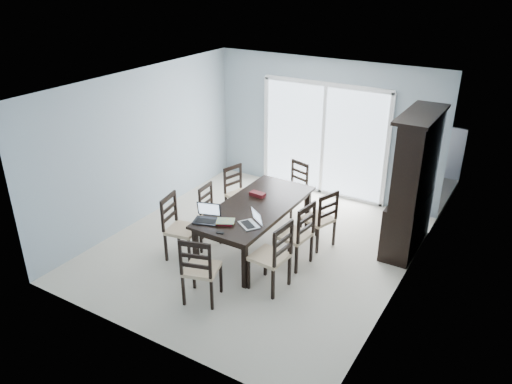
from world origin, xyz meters
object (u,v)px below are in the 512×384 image
(cell_phone, at_px, (220,233))
(game_box, at_px, (258,194))
(laptop_silver, at_px, (249,222))
(chair_left_far, at_px, (237,187))
(chair_end_far, at_px, (295,182))
(chair_end_near, at_px, (199,264))
(china_hutch, at_px, (413,185))
(chair_right_mid, at_px, (299,228))
(chair_right_far, at_px, (323,214))
(dining_table, at_px, (256,210))
(chair_right_near, at_px, (276,250))
(hot_tub, at_px, (330,152))
(chair_left_mid, at_px, (211,206))
(chair_left_near, at_px, (176,220))
(laptop_dark, at_px, (206,218))

(cell_phone, distance_m, game_box, 1.31)
(laptop_silver, distance_m, cell_phone, 0.45)
(chair_left_far, relative_size, chair_end_far, 1.00)
(chair_end_near, xyz_separation_m, chair_end_far, (-0.17, 3.09, -0.04))
(china_hutch, relative_size, laptop_silver, 5.79)
(chair_right_mid, bearing_deg, chair_right_far, 1.22)
(dining_table, height_order, chair_right_near, chair_right_near)
(hot_tub, bearing_deg, chair_left_mid, -98.06)
(china_hutch, distance_m, chair_left_near, 3.62)
(laptop_silver, height_order, game_box, laptop_silver)
(chair_end_far, height_order, laptop_dark, chair_end_far)
(chair_right_far, relative_size, laptop_dark, 2.70)
(chair_left_mid, xyz_separation_m, chair_right_near, (1.63, -0.78, 0.09))
(chair_left_near, distance_m, chair_end_far, 2.46)
(china_hutch, bearing_deg, laptop_dark, -138.70)
(laptop_silver, height_order, cell_phone, laptop_silver)
(chair_right_far, distance_m, chair_end_far, 1.33)
(chair_right_far, distance_m, game_box, 1.07)
(chair_right_near, xyz_separation_m, hot_tub, (-1.11, 4.41, -0.20))
(laptop_silver, bearing_deg, chair_right_far, 94.95)
(laptop_silver, bearing_deg, china_hutch, 79.55)
(chair_end_far, distance_m, game_box, 1.22)
(chair_left_near, relative_size, chair_end_near, 1.01)
(chair_right_mid, height_order, chair_end_near, chair_right_mid)
(dining_table, relative_size, chair_end_far, 2.05)
(china_hutch, distance_m, chair_right_near, 2.45)
(chair_right_mid, distance_m, cell_phone, 1.19)
(china_hutch, height_order, chair_end_near, china_hutch)
(chair_left_mid, relative_size, game_box, 4.20)
(chair_end_far, bearing_deg, dining_table, 110.30)
(china_hutch, distance_m, chair_left_mid, 3.17)
(chair_right_near, height_order, chair_right_mid, chair_right_near)
(chair_end_far, bearing_deg, chair_right_near, 128.22)
(chair_left_mid, height_order, chair_end_far, chair_end_far)
(chair_end_far, bearing_deg, cell_phone, 109.69)
(chair_left_near, distance_m, chair_right_mid, 1.85)
(chair_left_near, height_order, chair_right_far, chair_left_near)
(game_box, bearing_deg, chair_right_near, -49.59)
(chair_left_far, distance_m, game_box, 0.87)
(chair_end_near, bearing_deg, dining_table, 76.49)
(china_hutch, relative_size, chair_left_mid, 2.14)
(china_hutch, xyz_separation_m, chair_right_near, (-1.22, -2.07, -0.44))
(laptop_dark, xyz_separation_m, game_box, (0.19, 1.12, -0.03))
(dining_table, height_order, hot_tub, hot_tub)
(china_hutch, height_order, chair_end_far, china_hutch)
(chair_left_far, relative_size, laptop_silver, 2.83)
(china_hutch, distance_m, laptop_silver, 2.59)
(chair_end_far, relative_size, laptop_dark, 2.60)
(chair_end_near, distance_m, hot_tub, 5.21)
(chair_left_near, relative_size, cell_phone, 11.18)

